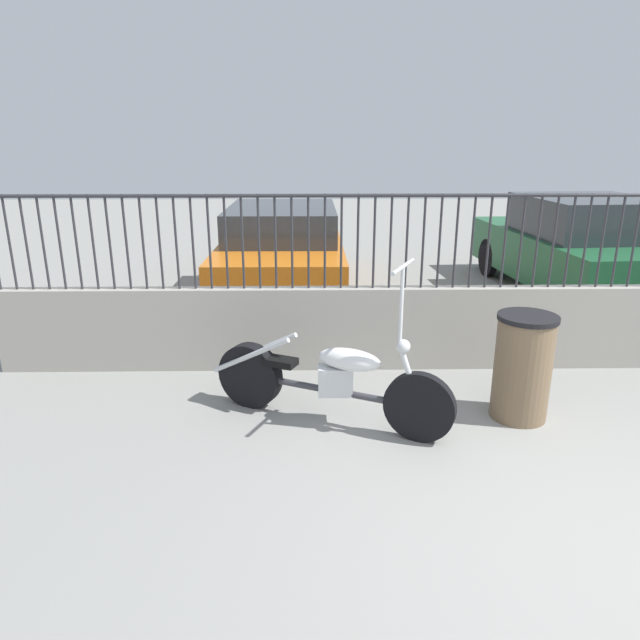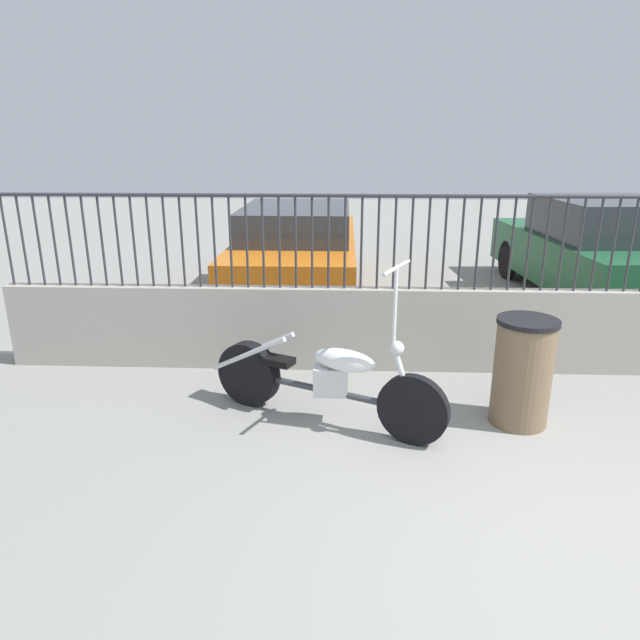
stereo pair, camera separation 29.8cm
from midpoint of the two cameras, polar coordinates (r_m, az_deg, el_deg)
The scene contains 7 objects.
ground_plane at distance 3.85m, azimuth 29.91°, elevation -21.27°, with size 40.00×40.00×0.00m, color gray.
low_wall at distance 6.05m, azimuth 18.44°, elevation -1.03°, with size 9.94×0.18×0.85m.
fence_railing at distance 5.82m, azimuth 19.42°, elevation 8.44°, with size 9.94×0.04×0.92m.
motorcycle_dark_grey at distance 4.75m, azimuth 1.30°, elevation -5.91°, with size 1.99×1.03×1.40m.
trash_bin at distance 5.01m, azimuth 21.22°, elevation -4.87°, with size 0.49×0.49×0.91m.
car_orange at distance 8.71m, azimuth -1.26°, elevation 7.16°, with size 1.71×4.51×1.33m.
car_green at distance 9.35m, azimuth 27.15°, elevation 6.27°, with size 2.17×4.07×1.47m.
Camera 2 is at (-1.53, -2.61, 2.28)m, focal length 32.00 mm.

